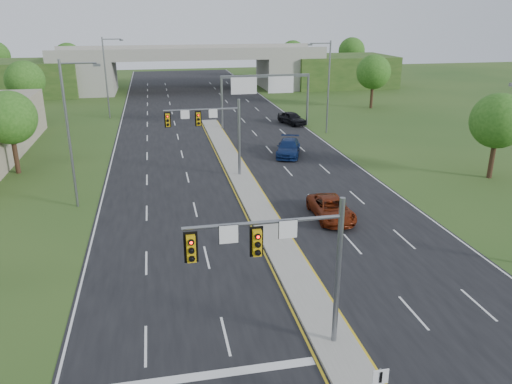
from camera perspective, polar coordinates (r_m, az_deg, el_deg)
The scene contains 21 objects.
ground at distance 23.72m, azimuth 8.85°, elevation -16.71°, with size 240.00×240.00×0.00m, color #28491A.
road at distance 55.04m, azimuth -3.65°, elevation 5.00°, with size 24.00×160.00×0.02m, color black.
median at distance 43.65m, azimuth -1.44°, elevation 1.18°, with size 2.00×54.00×0.16m, color gray.
lane_markings at distance 49.15m, azimuth -3.35°, elevation 3.21°, with size 23.72×160.00×0.01m.
signal_mast_near at distance 20.56m, azimuth 3.64°, elevation -7.13°, with size 6.62×0.60×7.00m.
signal_mast_far at distance 43.94m, azimuth -4.87°, elevation 7.50°, with size 6.62×0.60×7.00m.
sign_gantry at distance 64.77m, azimuth 0.97°, elevation 11.99°, with size 11.58×0.44×6.67m.
overpass at distance 98.56m, azimuth -7.48°, elevation 13.53°, with size 80.00×14.00×8.10m.
lightpole_l_mid at distance 39.04m, azimuth -20.42°, elevation 6.85°, with size 2.85×0.25×11.00m.
lightpole_l_far at distance 73.42m, azimuth -16.65°, elevation 12.80°, with size 2.85×0.25×11.00m.
lightpole_r_far at distance 61.77m, azimuth 8.13°, elevation 12.23°, with size 2.85×0.25×11.00m.
tree_l_near at distance 50.21m, azimuth -26.35°, elevation 7.61°, with size 4.80×4.80×7.60m.
tree_l_mid at distance 75.14m, azimuth -24.90°, elevation 11.50°, with size 5.20×5.20×8.12m.
tree_r_near at distance 48.52m, azimuth 25.95°, elevation 7.31°, with size 4.80×4.80×7.60m.
tree_r_mid at distance 80.40m, azimuth 13.28°, elevation 13.20°, with size 5.20×5.20×8.12m.
tree_back_b at distance 113.32m, azimuth -20.69°, elevation 14.26°, with size 5.60×5.60×8.32m.
tree_back_c at distance 116.32m, azimuth 4.21°, elevation 15.54°, with size 5.60×5.60×8.32m.
tree_back_d at distance 120.81m, azimuth 10.87°, elevation 15.56°, with size 6.00×6.00×8.85m.
car_far_a at distance 36.29m, azimuth 8.59°, elevation -1.88°, with size 2.45×5.31×1.48m, color #651E0A.
car_far_b at distance 52.09m, azimuth 3.72°, elevation 5.08°, with size 2.29×5.62×1.63m, color #0D2052.
car_far_c at distance 67.15m, azimuth 4.13°, elevation 8.42°, with size 1.95×4.86×1.65m, color black.
Camera 1 is at (-7.19, -17.74, 14.02)m, focal length 35.00 mm.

